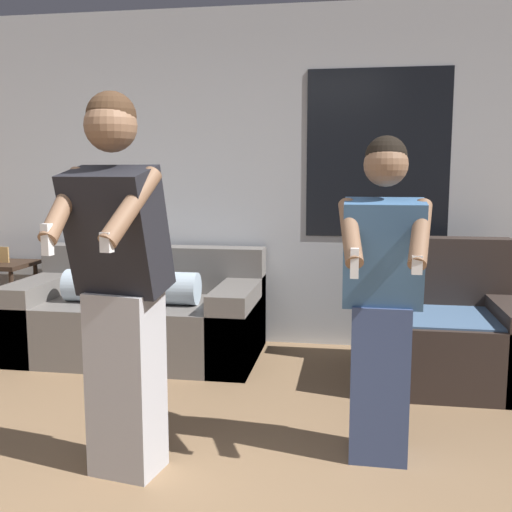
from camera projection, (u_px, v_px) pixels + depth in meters
wall_back at (247, 179)px, 4.88m from camera, size 5.70×0.07×2.70m
couch at (140, 316)px, 4.63m from camera, size 1.85×0.97×0.81m
armchair at (442, 335)px, 4.06m from camera, size 0.98×0.90×0.95m
side_table at (2, 275)px, 5.04m from camera, size 0.47×0.46×0.81m
person_left at (120, 284)px, 2.70m from camera, size 0.46×0.56×1.76m
person_right at (382, 300)px, 2.86m from camera, size 0.44×0.47×1.58m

